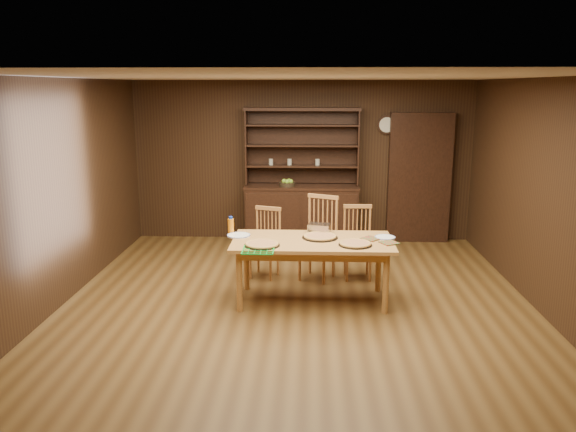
{
  "coord_description": "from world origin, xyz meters",
  "views": [
    {
      "loc": [
        0.15,
        -6.16,
        2.5
      ],
      "look_at": [
        -0.12,
        0.4,
        0.98
      ],
      "focal_mm": 35.0,
      "sensor_mm": 36.0,
      "label": 1
    }
  ],
  "objects_px": {
    "chair_left": "(266,240)",
    "dining_table": "(312,247)",
    "chair_right": "(357,240)",
    "chair_center": "(320,235)",
    "juice_bottle": "(231,225)",
    "china_hutch": "(302,206)"
  },
  "relations": [
    {
      "from": "dining_table",
      "to": "chair_left",
      "type": "relative_size",
      "value": 2.0
    },
    {
      "from": "chair_left",
      "to": "juice_bottle",
      "type": "xyz_separation_m",
      "value": [
        -0.38,
        -0.63,
        0.35
      ]
    },
    {
      "from": "china_hutch",
      "to": "chair_center",
      "type": "bearing_deg",
      "value": -81.22
    },
    {
      "from": "chair_right",
      "to": "chair_left",
      "type": "bearing_deg",
      "value": 178.39
    },
    {
      "from": "chair_center",
      "to": "juice_bottle",
      "type": "relative_size",
      "value": 5.3
    },
    {
      "from": "chair_left",
      "to": "china_hutch",
      "type": "bearing_deg",
      "value": 93.0
    },
    {
      "from": "dining_table",
      "to": "chair_left",
      "type": "height_order",
      "value": "chair_left"
    },
    {
      "from": "chair_center",
      "to": "juice_bottle",
      "type": "height_order",
      "value": "chair_center"
    },
    {
      "from": "dining_table",
      "to": "juice_bottle",
      "type": "height_order",
      "value": "juice_bottle"
    },
    {
      "from": "juice_bottle",
      "to": "chair_right",
      "type": "bearing_deg",
      "value": 21.56
    },
    {
      "from": "chair_left",
      "to": "chair_center",
      "type": "bearing_deg",
      "value": 13.74
    },
    {
      "from": "dining_table",
      "to": "chair_right",
      "type": "height_order",
      "value": "chair_right"
    },
    {
      "from": "chair_right",
      "to": "juice_bottle",
      "type": "relative_size",
      "value": 4.65
    },
    {
      "from": "dining_table",
      "to": "juice_bottle",
      "type": "xyz_separation_m",
      "value": [
        -1.0,
        0.28,
        0.18
      ]
    },
    {
      "from": "chair_center",
      "to": "juice_bottle",
      "type": "distance_m",
      "value": 1.26
    },
    {
      "from": "chair_right",
      "to": "juice_bottle",
      "type": "distance_m",
      "value": 1.75
    },
    {
      "from": "china_hutch",
      "to": "dining_table",
      "type": "xyz_separation_m",
      "value": [
        0.17,
        -2.6,
        0.07
      ]
    },
    {
      "from": "china_hutch",
      "to": "dining_table",
      "type": "distance_m",
      "value": 2.61
    },
    {
      "from": "chair_left",
      "to": "dining_table",
      "type": "bearing_deg",
      "value": -37.96
    },
    {
      "from": "chair_right",
      "to": "dining_table",
      "type": "bearing_deg",
      "value": -125.14
    },
    {
      "from": "chair_right",
      "to": "china_hutch",
      "type": "bearing_deg",
      "value": 112.95
    },
    {
      "from": "china_hutch",
      "to": "dining_table",
      "type": "relative_size",
      "value": 1.17
    }
  ]
}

